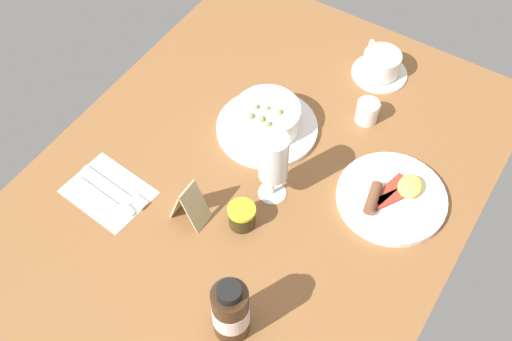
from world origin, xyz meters
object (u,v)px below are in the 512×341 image
object	(u,v)px
porridge_bowl	(267,120)
breakfast_plate	(392,197)
sauce_bottle_brown	(231,311)
menu_card	(189,203)
creamer_jug	(368,111)
wine_glass	(273,160)
coffee_cup	(381,65)
jam_jar	(242,216)
cutlery_setting	(110,193)

from	to	relation	value
porridge_bowl	breakfast_plate	size ratio (longest dim) A/B	1.00
sauce_bottle_brown	menu_card	distance (cm)	24.59
porridge_bowl	sauce_bottle_brown	xyz separation A→B (cm)	(41.63, 18.66, 3.65)
creamer_jug	wine_glass	xyz separation A→B (cm)	(27.77, -7.16, 8.41)
porridge_bowl	sauce_bottle_brown	distance (cm)	45.76
coffee_cup	wine_glass	size ratio (longest dim) A/B	0.75
sauce_bottle_brown	menu_card	world-z (taller)	sauce_bottle_brown
wine_glass	jam_jar	bearing A→B (deg)	-7.82
cutlery_setting	menu_card	distance (cm)	18.05
breakfast_plate	jam_jar	bearing A→B (deg)	-47.01
creamer_jug	wine_glass	size ratio (longest dim) A/B	0.34
jam_jar	menu_card	world-z (taller)	menu_card
sauce_bottle_brown	breakfast_plate	distance (cm)	41.81
cutlery_setting	sauce_bottle_brown	xyz separation A→B (cm)	(10.41, 36.51, 6.65)
porridge_bowl	cutlery_setting	xyz separation A→B (cm)	(31.22, -17.85, -3.00)
cutlery_setting	creamer_jug	size ratio (longest dim) A/B	3.05
porridge_bowl	menu_card	world-z (taller)	menu_card
wine_glass	menu_card	xyz separation A→B (cm)	(13.32, -10.61, -6.31)
wine_glass	coffee_cup	bearing A→B (deg)	175.39
wine_glass	porridge_bowl	bearing A→B (deg)	-144.51
coffee_cup	jam_jar	world-z (taller)	coffee_cup
breakfast_plate	wine_glass	bearing A→B (deg)	-61.13
coffee_cup	breakfast_plate	distance (cm)	35.22
coffee_cup	jam_jar	distance (cm)	51.40
menu_card	creamer_jug	bearing A→B (deg)	156.62
porridge_bowl	jam_jar	world-z (taller)	porridge_bowl
wine_glass	cutlery_setting	bearing A→B (deg)	-57.36
porridge_bowl	breakfast_plate	bearing A→B (deg)	86.23
cutlery_setting	porridge_bowl	bearing A→B (deg)	150.25
wine_glass	creamer_jug	bearing A→B (deg)	165.54
cutlery_setting	jam_jar	world-z (taller)	jam_jar
jam_jar	breakfast_plate	distance (cm)	30.44
coffee_cup	wine_glass	bearing A→B (deg)	-4.61
coffee_cup	creamer_jug	distance (cm)	14.74
porridge_bowl	creamer_jug	xyz separation A→B (cm)	(-14.19, 16.85, -0.58)
porridge_bowl	jam_jar	bearing A→B (deg)	20.33
porridge_bowl	menu_card	bearing A→B (deg)	-1.96
cutlery_setting	coffee_cup	world-z (taller)	coffee_cup
wine_glass	menu_card	bearing A→B (deg)	-38.53
cutlery_setting	coffee_cup	distance (cm)	67.25
cutlery_setting	sauce_bottle_brown	world-z (taller)	sauce_bottle_brown
sauce_bottle_brown	menu_card	xyz separation A→B (cm)	(-14.72, -19.58, -2.13)
cutlery_setting	breakfast_plate	distance (cm)	56.62
sauce_bottle_brown	breakfast_plate	xyz separation A→B (cm)	(-39.61, 12.00, -5.95)
breakfast_plate	menu_card	world-z (taller)	menu_card
wine_glass	menu_card	distance (cm)	18.16
porridge_bowl	sauce_bottle_brown	world-z (taller)	sauce_bottle_brown
breakfast_plate	menu_card	bearing A→B (deg)	-51.76
sauce_bottle_brown	porridge_bowl	bearing A→B (deg)	-155.86
breakfast_plate	coffee_cup	bearing A→B (deg)	-150.00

